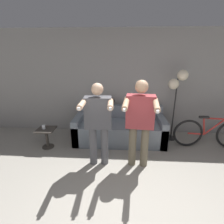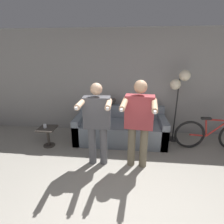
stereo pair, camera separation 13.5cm
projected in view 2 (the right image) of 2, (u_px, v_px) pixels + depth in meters
wall_back at (128, 83)px, 4.42m from camera, size 10.00×0.05×2.60m
couch at (120, 130)px, 4.20m from camera, size 2.11×0.87×0.79m
person_left at (97, 120)px, 3.10m from camera, size 0.57×0.70×1.56m
person_right at (139, 119)px, 3.02m from camera, size 0.60×0.72×1.62m
cat at (108, 102)px, 4.36m from camera, size 0.52×0.14×0.18m
floor_lamp at (179, 84)px, 3.88m from camera, size 0.42×0.26×1.69m
side_table at (48, 133)px, 3.94m from camera, size 0.38×0.38×0.45m
cup at (45, 126)px, 3.88m from camera, size 0.07×0.07×0.08m
bicycle at (212, 135)px, 3.80m from camera, size 1.58×0.07×0.74m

